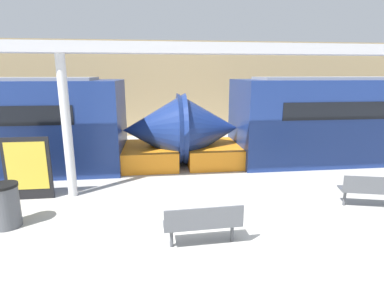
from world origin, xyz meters
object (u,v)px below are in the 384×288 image
at_px(trash_bin, 6,206).
at_px(support_column_near, 67,128).
at_px(poster_board, 28,168).
at_px(bench_near, 203,222).
at_px(bench_far, 372,189).

xyz_separation_m(trash_bin, support_column_near, (0.98, 1.63, 1.42)).
height_order(poster_board, support_column_near, support_column_near).
bearing_deg(trash_bin, poster_board, 93.52).
distance_m(poster_board, support_column_near, 1.50).
xyz_separation_m(bench_near, trash_bin, (-4.20, 1.29, -0.02)).
distance_m(bench_near, support_column_near, 4.57).
height_order(bench_far, poster_board, poster_board).
bearing_deg(support_column_near, bench_far, -12.62).
relative_size(bench_far, trash_bin, 1.52).
bearing_deg(support_column_near, trash_bin, -120.88).
height_order(bench_near, poster_board, poster_board).
xyz_separation_m(bench_far, support_column_near, (-7.68, 1.72, 1.40)).
height_order(trash_bin, poster_board, poster_board).
distance_m(bench_near, trash_bin, 4.39).
bearing_deg(bench_near, bench_far, 12.52).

